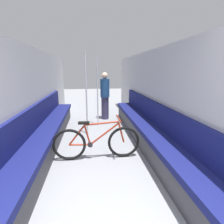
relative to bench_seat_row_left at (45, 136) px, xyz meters
name	(u,v)px	position (x,y,z in m)	size (l,w,h in m)	color
wall_left	(27,101)	(-0.26, -0.03, 0.73)	(0.10, 9.10, 2.09)	#B2B2B7
wall_right	(162,98)	(2.44, -0.03, 0.73)	(0.10, 9.10, 2.09)	#B2B2B7
bench_seat_row_left	(45,136)	(0.00, 0.00, 0.00)	(0.48, 5.18, 0.95)	#3D3D42
bench_seat_row_right	(148,132)	(2.18, 0.00, 0.00)	(0.48, 5.18, 0.95)	#3D3D42
bicycle	(97,142)	(1.04, -0.48, 0.02)	(1.61, 0.46, 0.78)	black
grab_pole_near	(86,96)	(0.85, 0.86, 0.70)	(0.08, 0.08, 2.07)	gray
grab_pole_far	(97,92)	(1.16, 1.60, 0.70)	(0.08, 0.08, 2.07)	gray
passenger_standing	(105,96)	(1.43, 2.26, 0.49)	(0.30, 0.30, 1.56)	#332D4C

